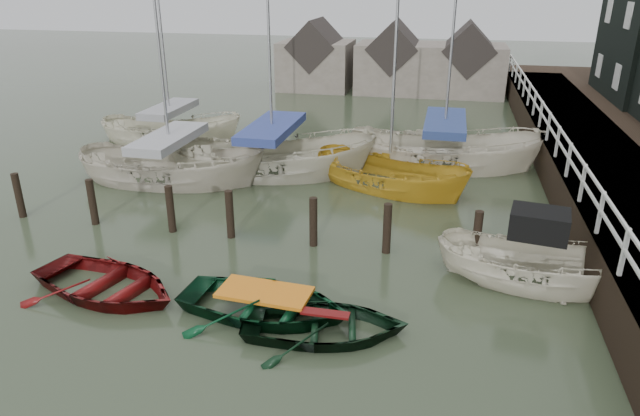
% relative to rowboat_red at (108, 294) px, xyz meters
% --- Properties ---
extents(ground, '(120.00, 120.00, 0.00)m').
position_rel_rowboat_red_xyz_m(ground, '(2.91, 0.57, 0.00)').
color(ground, '#2D3522').
rests_on(ground, ground).
extents(pier, '(3.04, 32.00, 2.70)m').
position_rel_rowboat_red_xyz_m(pier, '(12.38, 10.57, 0.71)').
color(pier, black).
rests_on(pier, ground).
extents(mooring_pilings, '(13.72, 0.22, 1.80)m').
position_rel_rowboat_red_xyz_m(mooring_pilings, '(1.79, 3.57, 0.50)').
color(mooring_pilings, black).
rests_on(mooring_pilings, ground).
extents(far_sheds, '(14.00, 4.08, 4.39)m').
position_rel_rowboat_red_xyz_m(far_sheds, '(3.74, 26.57, 1.86)').
color(far_sheds, '#665B51').
rests_on(far_sheds, ground).
extents(rowboat_red, '(4.42, 3.63, 0.80)m').
position_rel_rowboat_red_xyz_m(rowboat_red, '(0.00, 0.00, 0.00)').
color(rowboat_red, '#5C0D0D').
rests_on(rowboat_red, ground).
extents(rowboat_green, '(4.03, 3.01, 0.80)m').
position_rel_rowboat_red_xyz_m(rowboat_green, '(3.87, -0.01, 0.00)').
color(rowboat_green, '#083119').
rests_on(rowboat_green, ground).
extents(rowboat_dkgreen, '(3.81, 3.03, 0.71)m').
position_rel_rowboat_red_xyz_m(rowboat_dkgreen, '(5.31, -0.48, 0.00)').
color(rowboat_dkgreen, black).
rests_on(rowboat_dkgreen, ground).
extents(motorboat, '(4.82, 2.46, 2.74)m').
position_rel_rowboat_red_xyz_m(motorboat, '(9.71, 2.58, 0.09)').
color(motorboat, beige).
rests_on(motorboat, ground).
extents(sailboat_a, '(7.07, 2.97, 10.98)m').
position_rel_rowboat_red_xyz_m(sailboat_a, '(-2.06, 7.59, 0.06)').
color(sailboat_a, beige).
rests_on(sailboat_a, ground).
extents(sailboat_b, '(8.07, 4.33, 11.80)m').
position_rel_rowboat_red_xyz_m(sailboat_b, '(1.23, 9.23, 0.06)').
color(sailboat_b, beige).
rests_on(sailboat_b, ground).
extents(sailboat_c, '(6.40, 4.58, 9.90)m').
position_rel_rowboat_red_xyz_m(sailboat_c, '(5.63, 8.64, 0.01)').
color(sailboat_c, gold).
rests_on(sailboat_c, ground).
extents(sailboat_d, '(7.52, 2.86, 13.29)m').
position_rel_rowboat_red_xyz_m(sailboat_d, '(7.38, 11.54, 0.06)').
color(sailboat_d, beige).
rests_on(sailboat_d, ground).
extents(sailboat_e, '(6.59, 3.15, 10.53)m').
position_rel_rowboat_red_xyz_m(sailboat_e, '(-4.48, 12.49, 0.06)').
color(sailboat_e, beige).
rests_on(sailboat_e, ground).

